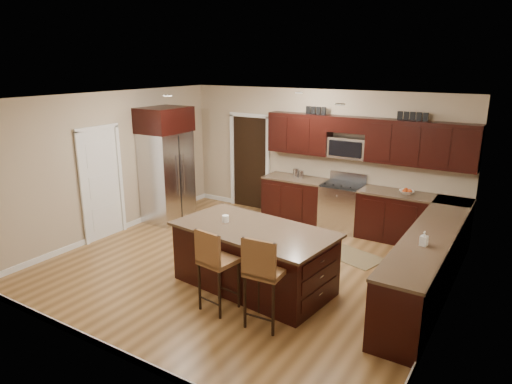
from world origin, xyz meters
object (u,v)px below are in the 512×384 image
Objects in this scene: range at (342,206)px; island at (254,259)px; refrigerator at (166,164)px; stool_mid at (215,261)px; stool_right at (263,272)px.

range is 2.96m from island.
refrigerator is (-3.30, -1.38, 0.73)m from range.
stool_mid is at bearing -93.94° from range.
stool_mid is at bearing 175.52° from stool_right.
stool_right is at bearing -45.35° from island.
range is at bearing 92.58° from island.
island is at bearing 92.72° from stool_mid.
range is 3.65m from refrigerator.
range is 0.91× the size of stool_right.
stool_right is at bearing -82.82° from range.
range is at bearing 22.66° from refrigerator.
range is 3.82m from stool_mid.
island is at bearing -93.75° from range.
range is 0.96× the size of stool_mid.
range is at bearing 93.38° from stool_mid.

